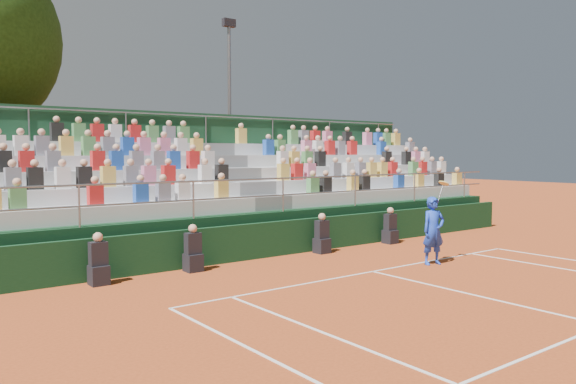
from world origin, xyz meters
TOP-DOWN VIEW (x-y plane):
  - ground at (0.00, 0.00)m, footprint 90.00×90.00m
  - courtside_wall at (0.00, 3.20)m, footprint 20.00×0.15m
  - line_officials at (-1.29, 2.75)m, footprint 9.94×0.40m
  - grandstand at (-0.02, 6.44)m, footprint 20.00×5.20m
  - tennis_player at (1.95, -0.31)m, footprint 0.91×0.59m
  - floodlight_mast at (3.32, 12.25)m, footprint 0.60×0.25m

SIDE VIEW (x-z plane):
  - ground at x=0.00m, z-range 0.00..0.00m
  - line_officials at x=-1.29m, z-range -0.12..1.07m
  - courtside_wall at x=0.00m, z-range 0.00..1.00m
  - tennis_player at x=1.95m, z-range -0.20..2.01m
  - grandstand at x=-0.02m, z-range -1.10..3.30m
  - floodlight_mast at x=3.32m, z-range 0.69..9.63m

